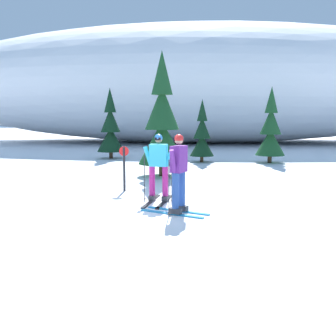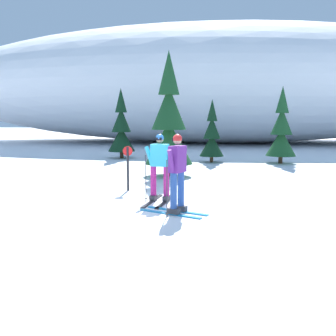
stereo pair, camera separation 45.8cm
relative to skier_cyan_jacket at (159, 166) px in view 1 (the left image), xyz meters
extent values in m
plane|color=white|center=(-0.13, -0.69, -0.92)|extent=(120.00, 120.00, 0.00)
cube|color=black|center=(0.16, -0.12, -0.90)|extent=(0.34, 1.59, 0.03)
cube|color=black|center=(-0.19, -0.06, -0.90)|extent=(0.34, 1.59, 0.03)
cube|color=#38383D|center=(0.17, -0.02, -0.83)|extent=(0.18, 0.30, 0.12)
cube|color=#38383D|center=(-0.17, 0.03, -0.83)|extent=(0.18, 0.30, 0.12)
cylinder|color=#B7237A|center=(0.17, -0.02, -0.38)|extent=(0.15, 0.15, 0.76)
cylinder|color=#B7237A|center=(-0.17, 0.03, -0.38)|extent=(0.15, 0.15, 0.76)
cube|color=#33B7D6|center=(0.00, 0.01, 0.28)|extent=(0.47, 0.30, 0.56)
cylinder|color=#33B7D6|center=(0.27, -0.03, 0.22)|extent=(0.29, 0.14, 0.58)
cylinder|color=#33B7D6|center=(-0.26, 0.05, 0.22)|extent=(0.29, 0.14, 0.58)
sphere|color=#A37556|center=(0.00, 0.01, 0.68)|extent=(0.19, 0.19, 0.19)
sphere|color=#2366B2|center=(0.00, 0.01, 0.71)|extent=(0.21, 0.21, 0.21)
cube|color=black|center=(-0.01, -0.07, 0.69)|extent=(0.15, 0.06, 0.07)
cylinder|color=#2D2D33|center=(0.35, -0.11, -0.32)|extent=(0.02, 0.02, 1.20)
cylinder|color=#2D2D33|center=(0.35, -0.11, -0.86)|extent=(0.07, 0.07, 0.01)
cylinder|color=#2D2D33|center=(-0.36, 0.00, -0.32)|extent=(0.02, 0.02, 1.20)
cylinder|color=#2D2D33|center=(-0.36, 0.00, -0.86)|extent=(0.07, 0.07, 0.01)
cube|color=#2893CC|center=(0.40, -1.34, -0.90)|extent=(1.46, 0.77, 0.03)
cube|color=#2893CC|center=(0.54, -1.05, -0.90)|extent=(1.46, 0.77, 0.03)
cube|color=#38383D|center=(0.49, -1.38, -0.83)|extent=(0.31, 0.25, 0.12)
cube|color=#38383D|center=(0.63, -1.09, -0.83)|extent=(0.31, 0.25, 0.12)
cylinder|color=#2D519E|center=(0.49, -1.38, -0.37)|extent=(0.15, 0.15, 0.79)
cylinder|color=#2D519E|center=(0.63, -1.09, -0.37)|extent=(0.15, 0.15, 0.79)
cube|color=#6B2889|center=(0.56, -1.24, 0.32)|extent=(0.39, 0.47, 0.59)
cylinder|color=#6B2889|center=(0.45, -1.47, 0.27)|extent=(0.21, 0.29, 0.58)
cylinder|color=#6B2889|center=(0.67, -1.01, 0.27)|extent=(0.21, 0.29, 0.58)
sphere|color=tan|center=(0.56, -1.24, 0.74)|extent=(0.19, 0.19, 0.19)
sphere|color=red|center=(0.56, -1.24, 0.77)|extent=(0.21, 0.21, 0.21)
cube|color=black|center=(0.48, -1.20, 0.75)|extent=(0.10, 0.15, 0.07)
cylinder|color=#2D2D33|center=(0.36, -1.52, -0.29)|extent=(0.02, 0.02, 1.25)
cylinder|color=#2D2D33|center=(0.36, -1.52, -0.86)|extent=(0.07, 0.07, 0.01)
cylinder|color=#2D2D33|center=(0.65, -0.90, -0.29)|extent=(0.02, 0.02, 1.25)
cylinder|color=#2D2D33|center=(0.65, -0.90, -0.86)|extent=(0.07, 0.07, 0.01)
cylinder|color=#47301E|center=(-3.32, 10.14, -0.67)|extent=(0.19, 0.19, 0.48)
cone|color=black|center=(-3.32, 10.14, 0.07)|extent=(1.38, 1.38, 1.24)
cone|color=black|center=(-3.32, 10.14, 1.06)|extent=(1.00, 1.00, 1.24)
cone|color=black|center=(-3.32, 10.14, 2.05)|extent=(0.61, 0.61, 1.24)
cylinder|color=#47301E|center=(-0.24, 4.34, -0.61)|extent=(0.24, 0.24, 0.61)
cone|color=#194723|center=(-0.24, 4.34, 0.31)|extent=(1.73, 1.73, 1.55)
cone|color=#194723|center=(-0.24, 4.34, 1.55)|extent=(1.25, 1.25, 1.55)
cone|color=#194723|center=(-0.24, 4.34, 2.79)|extent=(0.76, 0.76, 1.55)
cylinder|color=#47301E|center=(1.31, 8.81, -0.72)|extent=(0.16, 0.16, 0.40)
cone|color=black|center=(1.31, 8.81, -0.11)|extent=(1.14, 1.14, 1.02)
cone|color=black|center=(1.31, 8.81, 0.71)|extent=(0.82, 0.82, 1.02)
cone|color=black|center=(1.31, 8.81, 1.52)|extent=(0.50, 0.50, 1.02)
cylinder|color=#47301E|center=(4.46, 8.71, -0.68)|extent=(0.19, 0.19, 0.48)
cone|color=#194723|center=(4.46, 8.71, 0.05)|extent=(1.36, 1.36, 1.22)
cone|color=#194723|center=(4.46, 8.71, 1.02)|extent=(0.98, 0.98, 1.22)
cone|color=#194723|center=(4.46, 8.71, 2.00)|extent=(0.60, 0.60, 1.22)
ellipsoid|color=white|center=(1.35, 22.89, 3.70)|extent=(45.91, 17.91, 9.24)
cylinder|color=black|center=(-1.12, 1.36, -0.27)|extent=(0.07, 0.07, 1.29)
cylinder|color=red|center=(-1.12, 1.36, 0.25)|extent=(0.28, 0.02, 0.28)
camera|label=1|loc=(0.86, -10.00, 1.28)|focal=42.55mm
camera|label=2|loc=(1.31, -9.96, 1.28)|focal=42.55mm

